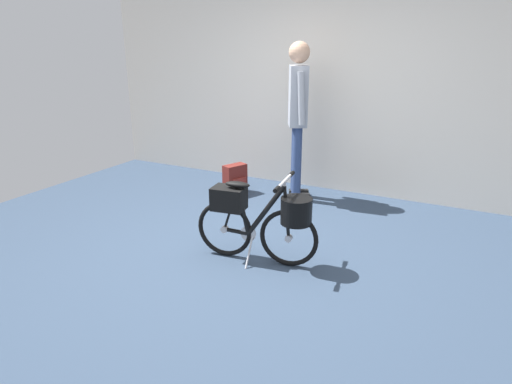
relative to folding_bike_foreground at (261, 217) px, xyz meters
name	(u,v)px	position (x,y,z in m)	size (l,w,h in m)	color
ground_plane	(231,261)	(-0.23, -0.12, -0.41)	(6.39, 6.39, 0.00)	#2D3D51
back_wall	(328,65)	(-0.23, 2.26, 1.14)	(6.39, 0.10, 3.11)	silver
folding_bike_foreground	(261,217)	(0.00, 0.00, 0.00)	(1.09, 0.53, 0.78)	black
visitor_near_wall	(298,110)	(-0.38, 1.70, 0.66)	(0.37, 0.48, 1.83)	navy
backpack_on_floor	(235,179)	(-1.12, 1.51, -0.23)	(0.25, 0.32, 0.37)	maroon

